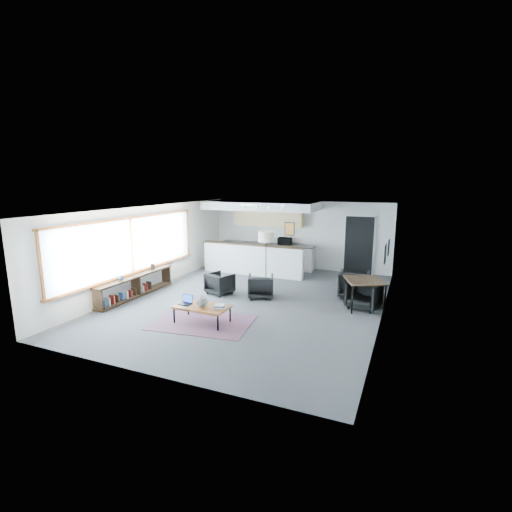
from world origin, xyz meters
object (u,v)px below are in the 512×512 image
at_px(laptop, 186,301).
at_px(dining_table, 365,282).
at_px(floor_lamp, 266,239).
at_px(armchair_left, 220,282).
at_px(dining_chair_far, 354,285).
at_px(ceramic_pot, 202,301).
at_px(coffee_table, 202,307).
at_px(microwave, 285,240).
at_px(armchair_right, 261,285).
at_px(book_stack, 220,306).
at_px(dining_chair_near, 364,296).

xyz_separation_m(laptop, dining_table, (3.87, 2.58, 0.24)).
bearing_deg(floor_lamp, armchair_left, -121.12).
height_order(floor_lamp, dining_chair_far, floor_lamp).
distance_m(ceramic_pot, floor_lamp, 3.91).
distance_m(coffee_table, microwave, 6.21).
relative_size(dining_table, microwave, 2.46).
bearing_deg(floor_lamp, laptop, -99.11).
bearing_deg(armchair_right, book_stack, 67.18).
distance_m(dining_table, dining_chair_far, 1.03).
xyz_separation_m(floor_lamp, dining_chair_near, (3.27, -1.15, -1.19)).
height_order(ceramic_pot, dining_chair_far, dining_chair_far).
relative_size(laptop, microwave, 0.66).
bearing_deg(dining_table, armchair_right, -176.22).
distance_m(book_stack, dining_table, 3.92).
bearing_deg(book_stack, ceramic_pot, -168.74).
bearing_deg(ceramic_pot, coffee_table, 124.57).
height_order(book_stack, dining_chair_near, dining_chair_near).
distance_m(ceramic_pot, microwave, 6.25).
bearing_deg(laptop, microwave, 93.24).
bearing_deg(armchair_left, floor_lamp, -103.61).
bearing_deg(microwave, dining_chair_near, -47.39).
distance_m(book_stack, armchair_left, 2.51).
xyz_separation_m(dining_chair_far, microwave, (-3.05, 2.72, 0.74)).
bearing_deg(microwave, floor_lamp, -86.96).
height_order(ceramic_pot, armchair_right, armchair_right).
relative_size(coffee_table, floor_lamp, 0.74).
height_order(coffee_table, microwave, microwave).
relative_size(armchair_right, microwave, 1.47).
height_order(armchair_left, dining_table, dining_table).
relative_size(dining_chair_far, microwave, 1.44).
bearing_deg(dining_chair_near, book_stack, -125.57).
bearing_deg(coffee_table, dining_table, 37.51).
bearing_deg(coffee_table, microwave, 90.80).
relative_size(book_stack, microwave, 0.68).
distance_m(ceramic_pot, armchair_right, 2.50).
height_order(armchair_right, dining_chair_near, armchair_right).
bearing_deg(microwave, armchair_right, -82.88).
xyz_separation_m(coffee_table, dining_chair_far, (3.03, 3.45, -0.03)).
relative_size(floor_lamp, dining_table, 1.44).
relative_size(ceramic_pot, microwave, 0.55).
relative_size(ceramic_pot, dining_chair_far, 0.38).
bearing_deg(armchair_left, laptop, 115.13).
bearing_deg(microwave, ceramic_pot, -90.77).
bearing_deg(coffee_table, armchair_left, 108.76).
bearing_deg(armchair_right, dining_chair_far, -177.80).
xyz_separation_m(laptop, dining_chair_far, (3.46, 3.45, -0.13)).
height_order(laptop, book_stack, laptop).
bearing_deg(armchair_right, dining_table, 162.85).
height_order(ceramic_pot, dining_table, dining_table).
distance_m(coffee_table, armchair_right, 2.44).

